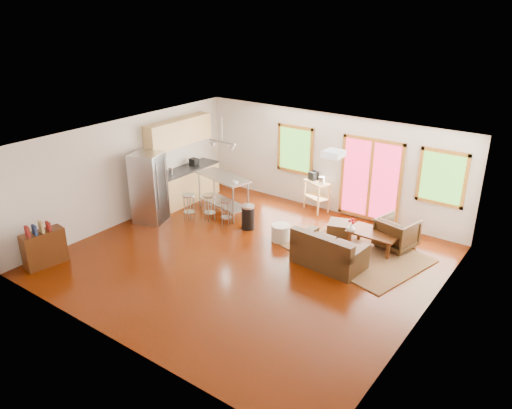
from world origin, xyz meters
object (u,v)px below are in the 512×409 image
Objects in this scene: refrigerator at (149,188)px; ottoman at (340,229)px; armchair at (397,232)px; rug at (357,253)px; kitchen_cart at (317,185)px; coffee_table at (374,234)px; island at (223,188)px; loveseat at (328,253)px.

ottoman is at bearing 7.00° from refrigerator.
rug is at bearing 66.97° from armchair.
rug is 5.29m from refrigerator.
refrigerator reaches higher than armchair.
refrigerator is 1.72× the size of kitchen_cart.
armchair is 1.34m from ottoman.
coffee_table reaches higher than rug.
kitchen_cart reaches higher than ottoman.
island is (1.12, 1.51, -0.20)m from refrigerator.
rug is 1.63× the size of island.
coffee_table is at bearing 74.07° from loveseat.
armchair reaches higher than coffee_table.
kitchen_cart is (-1.99, 1.61, 0.70)m from rug.
loveseat reaches higher than ottoman.
refrigerator is at bearing 34.68° from armchair.
ottoman is (-0.73, 0.56, 0.17)m from rug.
refrigerator reaches higher than kitchen_cart.
loveseat is 2.83× the size of ottoman.
loveseat is 1.86m from armchair.
ottoman is at bearing 9.02° from island.
refrigerator is at bearing -163.89° from rug.
island is at bearing -140.82° from kitchen_cart.
kitchen_cart reaches higher than armchair.
armchair is at bearing -17.93° from kitchen_cart.
ottoman is 4.79m from refrigerator.
island is 1.63× the size of kitchen_cart.
armchair is at bearing 3.65° from refrigerator.
ottoman is (-0.45, 1.43, -0.13)m from loveseat.
coffee_table is 1.40× the size of armchair.
ottoman is 1.72m from kitchen_cart.
ottoman is at bearing 22.57° from armchair.
island reaches higher than rug.
refrigerator reaches higher than loveseat.
island is (-4.46, -0.72, 0.29)m from armchair.
coffee_table is at bearing -29.61° from kitchen_cart.
armchair is at bearing 9.70° from ottoman.
kitchen_cart reaches higher than loveseat.
armchair is 4.53m from island.
kitchen_cart is at bearing 129.26° from loveseat.
coffee_table is 1.07× the size of kitchen_cart.
refrigerator is (-4.29, -2.01, 0.71)m from ottoman.
kitchen_cart is (-1.26, 1.05, 0.53)m from ottoman.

